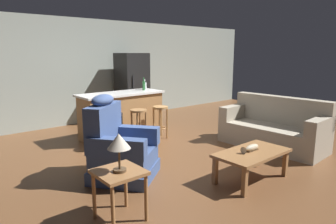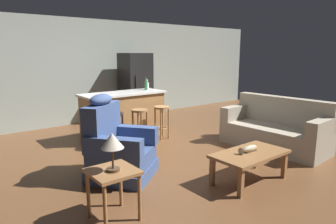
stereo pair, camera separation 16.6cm
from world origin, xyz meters
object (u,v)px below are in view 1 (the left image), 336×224
end_table (119,179)px  recliner_near_lamp (119,149)px  coffee_table (252,155)px  fish_figurine (251,148)px  bar_stool_left (114,124)px  refrigerator (132,87)px  bottle_tall_green (145,86)px  couch (274,129)px  bar_stool_right (160,116)px  bottle_short_amber (144,85)px  bar_stool_middle (139,120)px  kitchen_island (122,115)px  table_lamp (119,143)px

end_table → recliner_near_lamp: bearing=59.1°
coffee_table → fish_figurine: 0.10m
bar_stool_left → refrigerator: bearing=48.6°
fish_figurine → bottle_tall_green: 3.29m
coffee_table → recliner_near_lamp: 1.88m
couch → end_table: size_ratio=3.46×
coffee_table → refrigerator: refrigerator is taller
bar_stool_right → couch: bearing=-54.4°
refrigerator → bottle_short_amber: bearing=-111.5°
bar_stool_middle → bar_stool_right: 0.54m
fish_figurine → kitchen_island: bearing=93.8°
fish_figurine → bottle_short_amber: bearing=82.5°
fish_figurine → bar_stool_right: bearing=82.0°
recliner_near_lamp → bar_stool_left: 1.32m
end_table → table_lamp: bearing=-102.8°
bottle_tall_green → bottle_short_amber: size_ratio=0.81×
couch → bar_stool_middle: couch is taller
bar_stool_left → refrigerator: size_ratio=0.39×
fish_figurine → bottle_short_amber: (0.41, 3.10, 0.59)m
end_table → bar_stool_left: (1.20, 2.16, 0.01)m
refrigerator → bar_stool_left: bearing=-131.4°
coffee_table → table_lamp: size_ratio=2.68×
coffee_table → bar_stool_left: bearing=107.0°
couch → bottle_tall_green: 2.92m
bar_stool_middle → refrigerator: 2.16m
fish_figurine → bar_stool_left: size_ratio=0.50×
coffee_table → bottle_tall_green: bottle_tall_green is taller
fish_figurine → bar_stool_right: bar_stool_right is taller
table_lamp → kitchen_island: (1.75, 2.81, -0.39)m
bar_stool_right → bottle_tall_green: (0.16, 0.76, 0.56)m
recliner_near_lamp → table_lamp: (-0.60, -1.01, 0.45)m
recliner_near_lamp → refrigerator: (2.22, 3.00, 0.46)m
kitchen_island → fish_figurine: bearing=-86.2°
bar_stool_left → coffee_table: bearing=-73.0°
bar_stool_right → refrigerator: (0.53, 1.83, 0.41)m
recliner_near_lamp → bottle_short_amber: bearing=98.9°
couch → table_lamp: size_ratio=4.73×
refrigerator → end_table: bearing=-125.2°
kitchen_island → bar_stool_right: (0.55, -0.63, -0.01)m
recliner_near_lamp → kitchen_island: 2.14m
table_lamp → bottle_short_amber: size_ratio=1.46×
bottle_tall_green → bar_stool_left: bearing=-148.6°
end_table → bar_stool_middle: (1.74, 2.16, 0.01)m
couch → bar_stool_left: bearing=-40.1°
bar_stool_left → refrigerator: (1.62, 1.83, 0.41)m
bar_stool_middle → bottle_short_amber: bottle_short_amber is taller
fish_figurine → bottle_short_amber: 3.18m
recliner_near_lamp → fish_figurine: bearing=9.7°
bottle_short_amber → recliner_near_lamp: bearing=-133.9°
kitchen_island → refrigerator: bearing=48.2°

